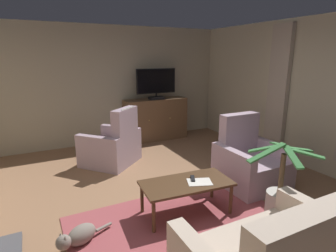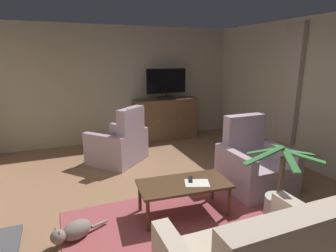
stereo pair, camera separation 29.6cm
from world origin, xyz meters
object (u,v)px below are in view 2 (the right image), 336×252
at_px(folded_newspaper, 197,183).
at_px(coffee_table, 184,186).
at_px(television, 166,83).
at_px(armchair_near_window, 254,166).
at_px(cat, 74,231).
at_px(tv_remote, 191,179).
at_px(tv_cabinet, 166,120).
at_px(potted_plant_small_fern_corner, 278,206).
at_px(armchair_facing_sofa, 120,145).

bearing_deg(folded_newspaper, coffee_table, 173.76).
bearing_deg(television, armchair_near_window, -83.72).
height_order(coffee_table, armchair_near_window, armchair_near_window).
bearing_deg(folded_newspaper, armchair_near_window, 37.90).
bearing_deg(television, cat, -127.06).
xyz_separation_m(television, tv_remote, (-0.90, -3.07, -0.92)).
height_order(television, tv_remote, television).
xyz_separation_m(tv_cabinet, potted_plant_small_fern_corner, (-0.11, -3.83, -0.19)).
xyz_separation_m(television, potted_plant_small_fern_corner, (-0.11, -3.78, -1.08)).
relative_size(coffee_table, potted_plant_small_fern_corner, 1.16).
height_order(television, folded_newspaper, television).
xyz_separation_m(armchair_facing_sofa, potted_plant_small_fern_corner, (1.25, -2.77, -0.05)).
bearing_deg(cat, armchair_facing_sofa, 64.93).
xyz_separation_m(tv_cabinet, armchair_near_window, (0.31, -2.88, -0.13)).
distance_m(television, potted_plant_small_fern_corner, 3.93).
bearing_deg(cat, tv_remote, 1.65).
bearing_deg(armchair_near_window, cat, -173.88).
height_order(coffee_table, folded_newspaper, folded_newspaper).
relative_size(tv_remote, armchair_facing_sofa, 0.14).
bearing_deg(armchair_facing_sofa, tv_remote, -77.27).
height_order(coffee_table, cat, coffee_table).
bearing_deg(potted_plant_small_fern_corner, armchair_near_window, 66.02).
height_order(tv_cabinet, tv_remote, tv_cabinet).
relative_size(television, potted_plant_small_fern_corner, 0.94).
relative_size(armchair_facing_sofa, cat, 1.94).
relative_size(coffee_table, armchair_near_window, 1.09).
height_order(tv_cabinet, coffee_table, tv_cabinet).
bearing_deg(cat, armchair_near_window, 6.12).
relative_size(tv_cabinet, cat, 2.35).
height_order(tv_cabinet, cat, tv_cabinet).
bearing_deg(tv_remote, armchair_near_window, 129.04).
bearing_deg(folded_newspaper, television, 95.99).
distance_m(tv_remote, folded_newspaper, 0.11).
height_order(tv_remote, armchair_facing_sofa, armchair_facing_sofa).
distance_m(television, cat, 4.10).
distance_m(tv_remote, cat, 1.50).
relative_size(armchair_facing_sofa, potted_plant_small_fern_corner, 1.22).
height_order(tv_remote, armchair_near_window, armchair_near_window).
bearing_deg(potted_plant_small_fern_corner, armchair_facing_sofa, 114.33).
bearing_deg(potted_plant_small_fern_corner, cat, 163.58).
height_order(television, armchair_facing_sofa, television).
distance_m(television, folded_newspaper, 3.42).
distance_m(tv_cabinet, coffee_table, 3.32).
bearing_deg(cat, folded_newspaper, -2.60).
relative_size(folded_newspaper, armchair_facing_sofa, 0.24).
xyz_separation_m(armchair_facing_sofa, cat, (-0.99, -2.11, -0.23)).
height_order(armchair_near_window, potted_plant_small_fern_corner, armchair_near_window).
xyz_separation_m(tv_cabinet, armchair_facing_sofa, (-1.36, -1.05, -0.14)).
distance_m(coffee_table, tv_remote, 0.13).
bearing_deg(tv_remote, tv_cabinet, -168.36).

